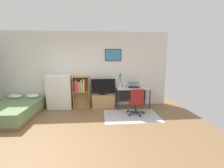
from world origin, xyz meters
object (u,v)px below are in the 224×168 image
Objects in this scene: bookshelf at (80,89)px; wine_glass at (125,84)px; dresser at (60,92)px; computer_mouse at (141,87)px; television at (103,87)px; laptop at (134,85)px; desk at (132,90)px; bed at (13,110)px; office_chair at (136,101)px; bamboo_vase at (120,81)px; tv_stand at (103,101)px.

bookshelf is 1.59m from wine_glass.
dresser is 11.62× the size of computer_mouse.
television is 1.81× the size of laptop.
wine_glass is at bearing -4.68° from dresser.
laptop is (0.05, -0.01, 0.20)m from desk.
computer_mouse is at bearing 9.36° from bed.
television reaches higher than office_chair.
bamboo_vase is at bearing 174.16° from laptop.
office_chair is 8.27× the size of computer_mouse.
wine_glass is at bearing 179.68° from computer_mouse.
television reaches higher than computer_mouse.
dresser reaches higher than office_chair.
wine_glass is (1.56, -0.25, 0.19)m from bookshelf.
bookshelf is 1.47m from bamboo_vase.
tv_stand is 1.66× the size of laptop.
desk is 2.36× the size of bamboo_vase.
television is 0.77m from wine_glass.
laptop is 4.58× the size of computer_mouse.
laptop is at bearing -0.89° from dresser.
office_chair is at bearing -115.95° from computer_mouse.
wine_glass is (-0.60, 0.00, 0.12)m from computer_mouse.
tv_stand is 0.96m from bamboo_vase.
tv_stand is at bearing 171.32° from computer_mouse.
television is at bearing 166.44° from wine_glass.
dresser reaches higher than television.
office_chair reaches higher than bed.
dresser reaches higher than desk.
dresser reaches higher than tv_stand.
television reaches higher than wine_glass.
dresser is at bearing 179.40° from desk.
bookshelf reaches higher than television.
laptop is at bearing 12.01° from bed.
bed is 1.73× the size of desk.
bed is 2.86m from tv_stand.
office_chair is at bearing -67.88° from bamboo_vase.
bookshelf is 0.93m from tv_stand.
laptop reaches higher than desk.
office_chair reaches higher than desk.
tv_stand is 0.92× the size of television.
television is at bearing 16.76° from bed.
dresser is 2.65m from laptop.
television reaches higher than desk.
computer_mouse is 0.21× the size of bamboo_vase.
desk is (3.80, 0.74, 0.39)m from bed.
bamboo_vase is at bearing 159.81° from computer_mouse.
desk is (1.05, -0.04, 0.37)m from tv_stand.
bamboo_vase is (0.62, 0.08, 0.20)m from television.
desk is 2.42× the size of laptop.
office_chair is (2.55, -0.88, -0.15)m from dresser.
desk is at bearing 12.36° from bed.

